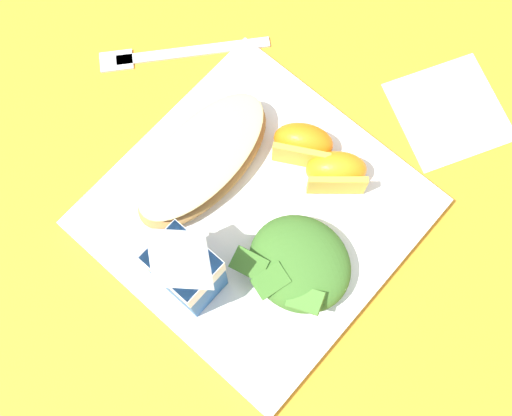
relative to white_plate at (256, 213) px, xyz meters
name	(u,v)px	position (x,y,z in m)	size (l,w,h in m)	color
ground	(256,216)	(0.00, 0.00, -0.01)	(3.00, 3.00, 0.00)	orange
white_plate	(256,213)	(0.00, 0.00, 0.00)	(0.28, 0.28, 0.02)	white
cheesy_pizza_bread	(201,162)	(0.07, 0.00, 0.03)	(0.08, 0.17, 0.04)	#B77F42
green_salad_pile	(300,264)	(-0.07, 0.02, 0.03)	(0.10, 0.10, 0.04)	#3D7028
milk_carton	(183,267)	(0.00, 0.09, 0.07)	(0.06, 0.04, 0.11)	#23569E
orange_wedge_front	(336,172)	(-0.04, -0.08, 0.03)	(0.07, 0.07, 0.04)	orange
orange_wedge_middle	(303,143)	(0.01, -0.08, 0.03)	(0.07, 0.06, 0.04)	orange
paper_napkin	(449,111)	(-0.08, -0.22, -0.01)	(0.11, 0.11, 0.00)	white
metal_fork	(170,54)	(0.19, -0.08, -0.01)	(0.14, 0.15, 0.01)	silver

